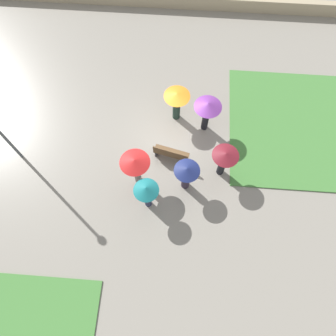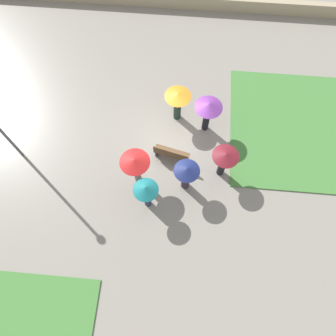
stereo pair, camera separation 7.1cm
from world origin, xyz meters
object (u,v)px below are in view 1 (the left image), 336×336
Objects in this scene: crowd_person_teal at (146,192)px; crowd_person_navy at (187,174)px; crowd_person_red at (135,165)px; crowd_person_orange at (177,100)px; park_bench at (171,154)px; crowd_person_purple at (208,109)px; crowd_person_maroon at (224,159)px.

crowd_person_navy is at bearing 39.10° from crowd_person_teal.
crowd_person_orange is at bearing 68.75° from crowd_person_red.
crowd_person_purple reaches higher than park_bench.
park_bench is 2.36m from crowd_person_orange.
crowd_person_teal reaches higher than crowd_person_orange.
park_bench is 0.81× the size of crowd_person_red.
crowd_person_maroon is at bearing -22.51° from crowd_person_purple.
crowd_person_teal is at bearing -61.02° from crowd_person_red.
crowd_person_red is 3.61m from crowd_person_orange.
park_bench is 1.60m from crowd_person_navy.
crowd_person_navy reaches higher than park_bench.
crowd_person_orange is at bearing 85.10° from crowd_person_teal.
crowd_person_red is at bearing 53.36° from park_bench.
crowd_person_teal is 3.40m from crowd_person_maroon.
crowd_person_orange is at bearing -96.99° from crowd_person_navy.
crowd_person_purple is at bearing -116.35° from park_bench.
crowd_person_teal is (2.20, 3.87, -0.06)m from crowd_person_purple.
crowd_person_purple is 1.07× the size of crowd_person_maroon.
crowd_person_red reaches higher than crowd_person_orange.
crowd_person_red reaches higher than crowd_person_purple.
crowd_person_teal reaches higher than crowd_person_navy.
crowd_person_teal is (0.87, 4.36, 0.14)m from crowd_person_orange.
crowd_person_orange is (0.60, -3.41, 0.07)m from crowd_person_navy.
crowd_person_orange is at bearing -62.16° from crowd_person_maroon.
crowd_person_teal is (-0.54, 1.05, -0.09)m from crowd_person_red.
park_bench is 2.45m from crowd_person_purple.
crowd_person_orange is 1.01× the size of crowd_person_maroon.
crowd_person_purple is (-1.41, -1.71, 1.05)m from park_bench.
crowd_person_maroon reaches higher than crowd_person_navy.
crowd_person_teal is at bearing -70.97° from crowd_person_purple.
crowd_person_purple is 1.01× the size of crowd_person_teal.
crowd_person_navy is 0.98× the size of crowd_person_orange.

